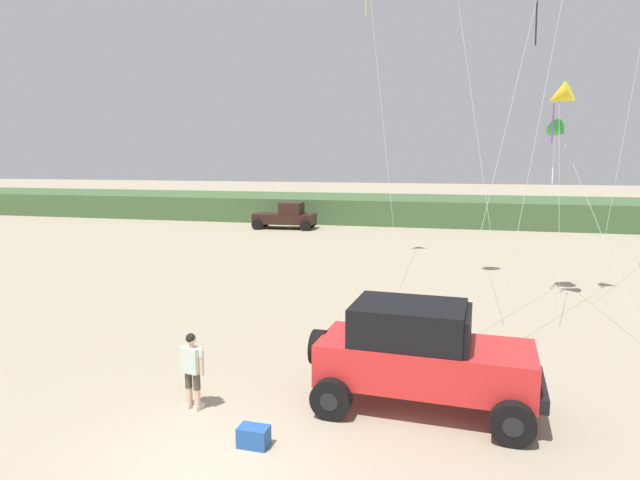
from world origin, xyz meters
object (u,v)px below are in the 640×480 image
object	(u,v)px
person_watching	(192,367)
distant_pickup	(286,216)
kite_black_sled	(559,97)
kite_pink_ribbon	(560,132)
jeep	(421,354)
cooler_box	(254,437)

from	to	relation	value
person_watching	distant_pickup	xyz separation A→B (m)	(-7.20, 29.21, 0.00)
kite_black_sled	kite_pink_ribbon	xyz separation A→B (m)	(0.33, 1.47, -1.11)
jeep	cooler_box	xyz separation A→B (m)	(-2.87, -2.34, -1.01)
person_watching	kite_pink_ribbon	xyz separation A→B (m)	(8.87, 12.20, 5.30)
kite_black_sled	kite_pink_ribbon	distance (m)	1.87
jeep	kite_black_sled	distance (m)	11.97
distant_pickup	kite_pink_ribbon	distance (m)	23.99
jeep	person_watching	distance (m)	4.83
cooler_box	kite_black_sled	size ratio (longest dim) A/B	0.07
cooler_box	distant_pickup	bearing A→B (deg)	108.60
cooler_box	kite_pink_ribbon	distance (m)	16.25
person_watching	jeep	bearing A→B (deg)	14.63
person_watching	kite_black_sled	xyz separation A→B (m)	(8.54, 10.73, 6.42)
cooler_box	distant_pickup	xyz separation A→B (m)	(-8.99, 30.33, 0.75)
kite_pink_ribbon	kite_black_sled	bearing A→B (deg)	-102.50
distant_pickup	kite_black_sled	size ratio (longest dim) A/B	0.59
cooler_box	distant_pickup	world-z (taller)	distant_pickup
person_watching	distant_pickup	distance (m)	30.08
cooler_box	kite_pink_ribbon	bearing A→B (deg)	64.12
person_watching	distant_pickup	size ratio (longest dim) A/B	0.36
person_watching	distant_pickup	bearing A→B (deg)	103.85
kite_black_sled	cooler_box	bearing A→B (deg)	-119.66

